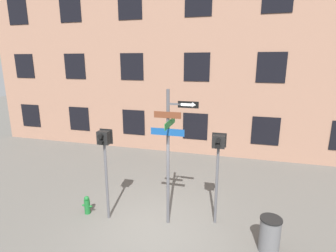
{
  "coord_description": "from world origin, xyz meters",
  "views": [
    {
      "loc": [
        2.17,
        -6.4,
        4.77
      ],
      "look_at": [
        0.28,
        0.38,
        3.02
      ],
      "focal_mm": 28.0,
      "sensor_mm": 36.0,
      "label": 1
    }
  ],
  "objects": [
    {
      "name": "pedestrian_signal_right",
      "position": [
        1.66,
        0.76,
        2.2
      ],
      "size": [
        0.41,
        0.4,
        2.79
      ],
      "color": "#4C4C51",
      "rests_on": "ground_plane"
    },
    {
      "name": "trash_bin",
      "position": [
        3.11,
        -0.1,
        0.47
      ],
      "size": [
        0.55,
        0.55,
        0.93
      ],
      "color": "#59595B",
      "rests_on": "ground_plane"
    },
    {
      "name": "fire_hydrant",
      "position": [
        -2.35,
        0.15,
        0.29
      ],
      "size": [
        0.34,
        0.18,
        0.6
      ],
      "color": "#196028",
      "rests_on": "ground_plane"
    },
    {
      "name": "ground_plane",
      "position": [
        0.0,
        0.0,
        0.0
      ],
      "size": [
        60.0,
        60.0,
        0.0
      ],
      "primitive_type": "plane",
      "color": "#595651"
    },
    {
      "name": "pedestrian_signal_left",
      "position": [
        -1.57,
        0.11,
        2.24
      ],
      "size": [
        0.4,
        0.4,
        2.84
      ],
      "color": "#4C4C51",
      "rests_on": "ground_plane"
    },
    {
      "name": "street_sign_pole",
      "position": [
        0.35,
        0.37,
        2.43
      ],
      "size": [
        1.32,
        1.04,
        4.05
      ],
      "color": "#4C4C51",
      "rests_on": "ground_plane"
    },
    {
      "name": "building_facade",
      "position": [
        -0.0,
        6.93,
        7.48
      ],
      "size": [
        24.0,
        0.63,
        14.97
      ],
      "color": "#936B56",
      "rests_on": "ground_plane"
    }
  ]
}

